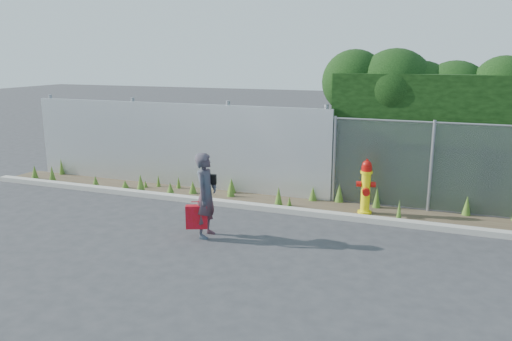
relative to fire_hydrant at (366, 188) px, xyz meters
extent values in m
plane|color=#323234|center=(-1.91, -2.32, -0.60)|extent=(80.00, 80.00, 0.00)
cube|color=#A8A498|center=(-1.91, -0.52, -0.54)|extent=(16.00, 0.22, 0.12)
cube|color=#483A29|center=(-1.91, 0.08, -0.59)|extent=(16.00, 1.20, 0.01)
cone|color=#3A611D|center=(-3.41, 0.51, -0.41)|extent=(0.23, 0.23, 0.38)
cone|color=#3A611D|center=(-8.46, -0.20, -0.37)|extent=(0.20, 0.20, 0.45)
cone|color=#3A611D|center=(-5.72, 0.18, -0.50)|extent=(0.12, 0.12, 0.19)
cone|color=#3A611D|center=(-9.12, -0.15, -0.39)|extent=(0.19, 0.19, 0.41)
cone|color=#3A611D|center=(-1.71, -0.05, -0.49)|extent=(0.11, 0.11, 0.22)
cone|color=#3A611D|center=(-9.17, -0.14, -0.48)|extent=(0.17, 0.17, 0.24)
cone|color=#3A611D|center=(2.09, 0.64, -0.38)|extent=(0.19, 0.19, 0.44)
cone|color=#3A611D|center=(-1.31, 0.56, -0.42)|extent=(0.19, 0.19, 0.35)
cone|color=#3A611D|center=(-0.70, 0.68, -0.37)|extent=(0.22, 0.22, 0.46)
cone|color=#3A611D|center=(0.75, -0.32, -0.36)|extent=(0.13, 0.13, 0.48)
cone|color=#3A611D|center=(-5.56, -0.28, -0.35)|extent=(0.23, 0.23, 0.49)
cone|color=#3A611D|center=(-4.87, 0.42, -0.44)|extent=(0.12, 0.12, 0.32)
cone|color=#3A611D|center=(-4.69, -0.31, -0.42)|extent=(0.24, 0.24, 0.35)
cone|color=#3A611D|center=(-8.82, 0.58, -0.35)|extent=(0.15, 0.15, 0.49)
cone|color=#3A611D|center=(-4.29, 0.10, -0.43)|extent=(0.21, 0.21, 0.33)
cone|color=#3A611D|center=(0.19, 0.53, -0.36)|extent=(0.18, 0.18, 0.48)
cone|color=#3A611D|center=(-6.19, -0.06, -0.49)|extent=(0.20, 0.20, 0.22)
cone|color=#3A611D|center=(-3.29, 0.19, -0.43)|extent=(0.20, 0.20, 0.33)
cone|color=#3A611D|center=(-1.92, -0.21, -0.36)|extent=(0.21, 0.21, 0.48)
cone|color=#3A611D|center=(-5.45, 0.37, -0.43)|extent=(0.12, 0.12, 0.33)
cone|color=#3A611D|center=(-6.98, -0.25, -0.44)|extent=(0.20, 0.20, 0.32)
cube|color=silver|center=(-5.16, 0.68, 0.50)|extent=(8.50, 0.08, 2.20)
cylinder|color=gray|center=(-9.21, 0.80, 0.55)|extent=(0.10, 0.10, 2.30)
cylinder|color=gray|center=(-6.41, 0.80, 0.55)|extent=(0.10, 0.10, 2.30)
cylinder|color=gray|center=(-3.61, 0.80, 0.55)|extent=(0.10, 0.10, 2.30)
cylinder|color=gray|center=(-1.11, 0.80, 0.55)|extent=(0.10, 0.10, 2.30)
cube|color=gray|center=(2.34, 0.68, 0.40)|extent=(6.50, 0.03, 2.00)
cylinder|color=gray|center=(2.34, 0.68, 1.40)|extent=(6.50, 0.04, 0.04)
cylinder|color=gray|center=(-0.86, 0.68, 0.43)|extent=(0.07, 0.07, 2.05)
cylinder|color=gray|center=(1.29, 0.68, 0.43)|extent=(0.07, 0.07, 2.05)
cube|color=black|center=(2.64, 1.68, 0.90)|extent=(7.30, 1.60, 3.00)
sphere|color=black|center=(-0.65, 1.74, 2.17)|extent=(1.57, 1.57, 1.57)
sphere|color=black|center=(0.31, 1.73, 2.05)|extent=(1.86, 1.86, 1.86)
sphere|color=black|center=(0.92, 1.81, 1.93)|extent=(1.52, 1.52, 1.52)
sphere|color=black|center=(1.64, 1.82, 1.87)|extent=(1.66, 1.66, 1.66)
sphere|color=black|center=(2.62, 1.55, 2.14)|extent=(1.33, 1.33, 1.33)
cylinder|color=#FFED0D|center=(0.00, 0.01, -0.56)|extent=(0.30, 0.30, 0.07)
cylinder|color=#FFED0D|center=(0.00, 0.01, -0.14)|extent=(0.20, 0.20, 0.92)
cylinder|color=#FFED0D|center=(0.00, 0.01, 0.35)|extent=(0.26, 0.26, 0.05)
cylinder|color=#B20F0A|center=(0.00, 0.01, 0.42)|extent=(0.23, 0.23, 0.11)
sphere|color=#B20F0A|center=(0.00, 0.01, 0.50)|extent=(0.21, 0.21, 0.21)
cylinder|color=#B20F0A|center=(0.00, 0.01, 0.61)|extent=(0.05, 0.05, 0.05)
cylinder|color=#B20F0A|center=(-0.15, 0.01, 0.08)|extent=(0.11, 0.12, 0.12)
cylinder|color=#B20F0A|center=(0.15, 0.01, 0.08)|extent=(0.11, 0.12, 0.12)
cylinder|color=#B20F0A|center=(0.00, -0.14, -0.05)|extent=(0.16, 0.13, 0.16)
imported|color=#0F5664|center=(-2.64, -2.46, 0.22)|extent=(0.42, 0.61, 1.64)
cube|color=#A00D09|center=(-2.76, -2.63, -0.17)|extent=(0.40, 0.15, 0.45)
cylinder|color=#A00D09|center=(-2.76, -2.63, 0.13)|extent=(0.19, 0.02, 0.02)
cube|color=black|center=(-2.62, -2.32, 0.50)|extent=(0.25, 0.10, 0.19)
camera|label=1|loc=(1.47, -10.63, 2.82)|focal=35.00mm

